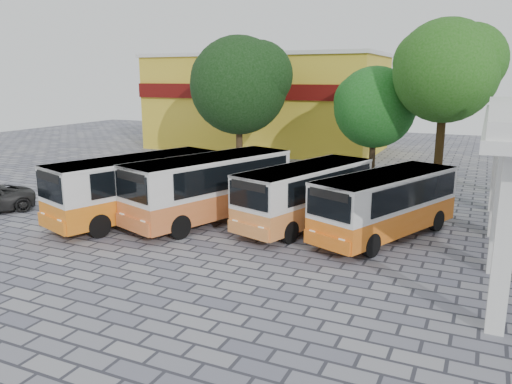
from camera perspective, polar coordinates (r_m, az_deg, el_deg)
The scene contains 9 objects.
ground at distance 18.31m, azimuth 0.02°, elevation -7.25°, with size 90.00×90.00×0.00m, color slate.
shophouse_block at distance 45.44m, azimuth 1.17°, elevation 10.25°, with size 20.40×10.40×8.30m.
bus_far_left at distance 22.95m, azimuth -13.46°, elevation 0.87°, with size 4.85×8.45×2.86m.
bus_centre_left at distance 22.29m, azimuth -5.24°, elevation 0.89°, with size 4.96×8.59×2.90m.
bus_centre_right at distance 21.59m, azimuth 5.72°, elevation 0.05°, with size 4.28×7.75×2.63m.
bus_far_right at distance 20.56m, azimuth 14.67°, elevation -1.00°, with size 4.84×7.77×2.61m.
tree_left at distance 35.18m, azimuth -1.82°, elevation 12.44°, with size 7.09×6.75×9.15m.
tree_middle at distance 32.30m, azimuth 13.55°, elevation 9.69°, with size 5.29×5.04×7.03m.
tree_right at distance 30.19m, azimuth 21.03°, elevation 13.13°, with size 6.00×5.72×9.53m.
Camera 1 is at (7.20, -15.59, 6.34)m, focal length 35.00 mm.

